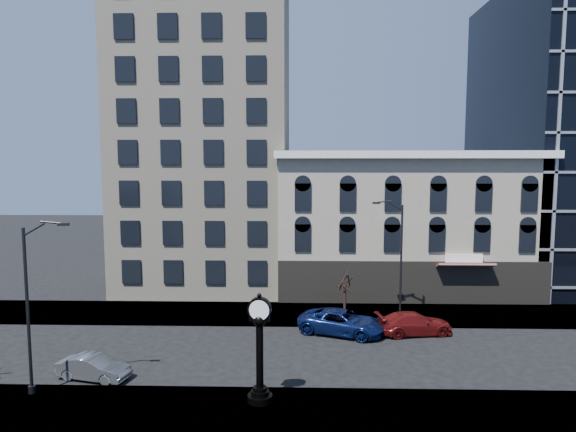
{
  "coord_description": "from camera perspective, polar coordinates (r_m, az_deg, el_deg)",
  "views": [
    {
      "loc": [
        2.91,
        -30.18,
        11.63
      ],
      "look_at": [
        2.0,
        4.0,
        8.0
      ],
      "focal_mm": 32.0,
      "sensor_mm": 36.0,
      "label": 1
    }
  ],
  "objects": [
    {
      "name": "car_near_b",
      "position": [
        30.49,
        -20.79,
        -15.47
      ],
      "size": [
        4.12,
        2.22,
        1.29
      ],
      "primitive_type": "imported",
      "rotation": [
        0.0,
        0.0,
        1.34
      ],
      "color": "#595B60",
      "rests_on": "ground"
    },
    {
      "name": "cream_tower",
      "position": [
        50.48,
        -9.09,
        14.75
      ],
      "size": [
        15.9,
        15.4,
        42.5
      ],
      "color": "beige",
      "rests_on": "ground"
    },
    {
      "name": "ground",
      "position": [
        32.48,
        -3.85,
        -14.94
      ],
      "size": [
        160.0,
        160.0,
        0.0
      ],
      "primitive_type": "plane",
      "color": "black",
      "rests_on": "ground"
    },
    {
      "name": "street_clock",
      "position": [
        25.37,
        -3.17,
        -14.97
      ],
      "size": [
        1.21,
        1.21,
        5.33
      ],
      "rotation": [
        0.0,
        0.0,
        -0.12
      ],
      "color": "black",
      "rests_on": "sidewalk_near"
    },
    {
      "name": "car_far_b",
      "position": [
        36.42,
        13.83,
        -11.51
      ],
      "size": [
        5.4,
        2.92,
        1.49
      ],
      "primitive_type": "imported",
      "rotation": [
        0.0,
        0.0,
        1.74
      ],
      "color": "maroon",
      "rests_on": "ground"
    },
    {
      "name": "sidewalk_far",
      "position": [
        40.0,
        -2.76,
        -10.76
      ],
      "size": [
        160.0,
        6.0,
        0.12
      ],
      "primitive_type": "cube",
      "color": "gray",
      "rests_on": "ground"
    },
    {
      "name": "street_lamp_near",
      "position": [
        27.84,
        -25.97,
        -4.59
      ],
      "size": [
        2.29,
        0.47,
        8.83
      ],
      "rotation": [
        0.0,
        0.0,
        0.09
      ],
      "color": "black",
      "rests_on": "sidewalk_near"
    },
    {
      "name": "victorian_row",
      "position": [
        47.3,
        12.6,
        -0.93
      ],
      "size": [
        22.6,
        11.19,
        12.5
      ],
      "color": "#9C9581",
      "rests_on": "ground"
    },
    {
      "name": "bare_tree_far",
      "position": [
        39.0,
        6.36,
        -6.94
      ],
      "size": [
        2.14,
        2.14,
        3.67
      ],
      "color": "black",
      "rests_on": "sidewalk_far"
    },
    {
      "name": "car_far_a",
      "position": [
        35.63,
        6.0,
        -11.65
      ],
      "size": [
        6.41,
        4.59,
        1.62
      ],
      "primitive_type": "imported",
      "rotation": [
        0.0,
        0.0,
        1.21
      ],
      "color": "#0C194C",
      "rests_on": "ground"
    },
    {
      "name": "sidewalk_near",
      "position": [
        25.19,
        -5.67,
        -21.32
      ],
      "size": [
        160.0,
        6.0,
        0.12
      ],
      "primitive_type": "cube",
      "color": "gray",
      "rests_on": "ground"
    },
    {
      "name": "street_lamp_far",
      "position": [
        37.77,
        11.59,
        -1.35
      ],
      "size": [
        2.31,
        0.42,
        8.9
      ],
      "rotation": [
        0.0,
        0.0,
        3.21
      ],
      "color": "black",
      "rests_on": "sidewalk_far"
    }
  ]
}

